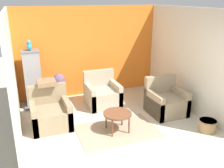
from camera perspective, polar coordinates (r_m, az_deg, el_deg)
name	(u,v)px	position (r m, az deg, el deg)	size (l,w,h in m)	color
ground_plane	(150,165)	(4.71, 8.62, -17.76)	(20.00, 20.00, 0.00)	beige
wall_back_accent	(89,52)	(7.43, -5.32, 7.40)	(4.28, 0.06, 2.59)	orange
wall_left	(13,78)	(5.32, -21.73, 1.26)	(0.06, 3.75, 2.59)	beige
wall_right	(189,60)	(6.70, 17.18, 5.29)	(0.06, 3.75, 2.59)	beige
area_rug	(117,131)	(5.65, 1.22, -10.60)	(1.76, 1.16, 0.01)	gray
coffee_table	(117,115)	(5.46, 1.25, -7.04)	(0.63, 0.63, 0.44)	brown
armchair_left	(51,114)	(5.87, -13.86, -6.74)	(0.86, 0.83, 0.92)	#8E7A5B
armchair_right	(166,102)	(6.48, 12.20, -4.07)	(0.86, 0.83, 0.92)	#9E896B
armchair_middle	(102,95)	(6.81, -2.24, -2.45)	(0.86, 0.83, 0.92)	tan
birdcage	(33,80)	(6.91, -17.64, 0.84)	(0.57, 0.57, 1.53)	slate
parrot	(29,46)	(6.69, -18.44, 8.32)	(0.13, 0.23, 0.27)	teal
potted_plant	(59,85)	(7.11, -12.00, -0.25)	(0.38, 0.34, 0.82)	brown
wicker_basket	(208,125)	(5.96, 21.00, -8.79)	(0.38, 0.38, 0.26)	#A37F51
throw_pillow	(46,82)	(5.91, -14.78, 0.34)	(0.42, 0.42, 0.10)	#846647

